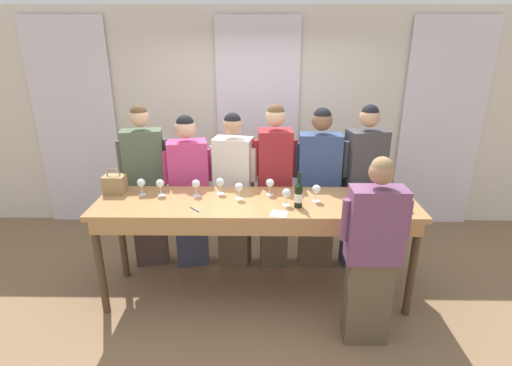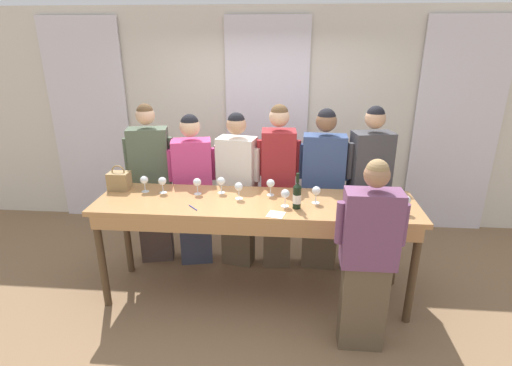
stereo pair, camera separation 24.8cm
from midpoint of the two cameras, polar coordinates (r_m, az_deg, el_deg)
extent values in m
plane|color=#846647|center=(4.19, -1.77, -15.49)|extent=(18.00, 18.00, 0.00)
cube|color=silver|center=(5.27, -1.11, 8.82)|extent=(12.00, 0.06, 2.80)
cube|color=white|center=(5.80, -25.45, 7.37)|extent=(1.04, 0.03, 2.69)
cube|color=white|center=(5.22, -1.13, 8.07)|extent=(1.04, 0.03, 2.69)
cube|color=white|center=(5.66, 23.83, 7.32)|extent=(1.04, 0.03, 2.69)
cube|color=#B27F4C|center=(3.70, -1.94, -2.95)|extent=(2.96, 0.74, 0.05)
cube|color=#B27F4C|center=(3.41, -2.19, -6.61)|extent=(2.84, 0.03, 0.12)
cylinder|color=#4C3823|center=(3.99, -23.06, -11.00)|extent=(0.07, 0.07, 0.97)
cylinder|color=#4C3823|center=(3.87, 19.69, -11.55)|extent=(0.07, 0.07, 0.97)
cylinder|color=#4C3823|center=(4.47, -20.15, -7.14)|extent=(0.07, 0.07, 0.97)
cylinder|color=#4C3823|center=(4.36, 17.30, -7.50)|extent=(0.07, 0.07, 0.97)
cylinder|color=black|center=(3.53, 4.09, -1.95)|extent=(0.07, 0.07, 0.20)
cone|color=black|center=(3.49, 4.14, -0.11)|extent=(0.07, 0.07, 0.04)
cylinder|color=black|center=(3.47, 4.17, 0.86)|extent=(0.03, 0.03, 0.09)
cylinder|color=white|center=(3.54, 4.09, -2.10)|extent=(0.07, 0.07, 0.08)
cube|color=#997A4C|center=(4.12, -21.17, -0.21)|extent=(0.20, 0.15, 0.18)
torus|color=#997A4C|center=(4.09, -21.34, 1.04)|extent=(0.14, 0.01, 0.14)
cylinder|color=white|center=(3.71, 18.49, -3.51)|extent=(0.07, 0.07, 0.00)
cylinder|color=white|center=(3.70, 18.56, -2.89)|extent=(0.01, 0.01, 0.08)
sphere|color=white|center=(3.67, 18.69, -1.80)|extent=(0.08, 0.08, 0.08)
sphere|color=maroon|center=(3.67, 18.68, -1.94)|extent=(0.05, 0.05, 0.05)
cylinder|color=white|center=(3.83, 0.14, -1.68)|extent=(0.07, 0.07, 0.00)
cylinder|color=white|center=(3.81, 0.14, -1.07)|extent=(0.01, 0.01, 0.08)
sphere|color=white|center=(3.79, 0.14, -0.01)|extent=(0.08, 0.08, 0.08)
cylinder|color=white|center=(4.02, -17.64, -1.58)|extent=(0.07, 0.07, 0.00)
cylinder|color=white|center=(4.01, -17.71, -0.99)|extent=(0.01, 0.01, 0.08)
sphere|color=white|center=(3.98, -17.83, 0.02)|extent=(0.08, 0.08, 0.08)
sphere|color=maroon|center=(3.99, -17.81, -0.11)|extent=(0.05, 0.05, 0.05)
cylinder|color=white|center=(3.96, -15.17, -1.69)|extent=(0.07, 0.07, 0.00)
cylinder|color=white|center=(3.94, -15.23, -1.10)|extent=(0.01, 0.01, 0.08)
sphere|color=white|center=(3.91, -15.33, -0.07)|extent=(0.08, 0.08, 0.08)
sphere|color=maroon|center=(3.92, -15.32, -0.20)|extent=(0.05, 0.05, 0.05)
cylinder|color=white|center=(3.87, -10.31, -1.77)|extent=(0.07, 0.07, 0.00)
cylinder|color=white|center=(3.86, -10.35, -1.17)|extent=(0.01, 0.01, 0.08)
sphere|color=white|center=(3.83, -10.42, -0.12)|extent=(0.08, 0.08, 0.08)
cylinder|color=white|center=(3.88, -6.93, -1.53)|extent=(0.07, 0.07, 0.00)
cylinder|color=white|center=(3.87, -6.96, -0.92)|extent=(0.01, 0.01, 0.08)
sphere|color=white|center=(3.84, -7.01, 0.12)|extent=(0.08, 0.08, 0.08)
sphere|color=maroon|center=(3.84, -7.00, -0.01)|extent=(0.05, 0.05, 0.05)
cylinder|color=white|center=(3.74, -4.33, -2.31)|extent=(0.07, 0.07, 0.00)
cylinder|color=white|center=(3.72, -4.35, -1.68)|extent=(0.01, 0.01, 0.08)
sphere|color=white|center=(3.69, -4.38, -0.60)|extent=(0.08, 0.08, 0.08)
sphere|color=maroon|center=(3.70, -4.37, -0.74)|extent=(0.05, 0.05, 0.05)
cylinder|color=white|center=(3.71, 6.64, -2.59)|extent=(0.07, 0.07, 0.00)
cylinder|color=white|center=(3.69, 6.67, -1.96)|extent=(0.01, 0.01, 0.08)
sphere|color=white|center=(3.66, 6.72, -0.87)|extent=(0.08, 0.08, 0.08)
sphere|color=maroon|center=(3.67, 6.71, -1.01)|extent=(0.05, 0.05, 0.05)
cylinder|color=white|center=(3.60, 2.38, -3.21)|extent=(0.07, 0.07, 0.00)
cylinder|color=white|center=(3.58, 2.39, -2.56)|extent=(0.01, 0.01, 0.08)
sphere|color=white|center=(3.55, 2.40, -1.44)|extent=(0.08, 0.08, 0.08)
cube|color=white|center=(3.42, 1.23, -4.47)|extent=(0.17, 0.17, 0.00)
cylinder|color=#193399|center=(3.56, -10.77, -3.77)|extent=(0.10, 0.11, 0.01)
cube|color=#473833|center=(4.67, -16.34, -6.19)|extent=(0.38, 0.26, 0.86)
cube|color=#4C5B47|center=(4.39, -17.33, 2.88)|extent=(0.45, 0.30, 0.68)
sphere|color=#DBAD89|center=(4.28, -17.99, 8.97)|extent=(0.20, 0.20, 0.20)
sphere|color=brown|center=(4.27, -18.04, 9.43)|extent=(0.17, 0.17, 0.17)
cylinder|color=#4C5B47|center=(4.35, -14.43, 3.73)|extent=(0.08, 0.08, 0.38)
cylinder|color=#4C5B47|center=(4.41, -20.32, 3.31)|extent=(0.08, 0.08, 0.38)
cube|color=#383D51|center=(4.57, -10.73, -6.74)|extent=(0.39, 0.28, 0.80)
cube|color=#C63D7A|center=(4.30, -11.35, 1.78)|extent=(0.45, 0.33, 0.63)
sphere|color=#DBAD89|center=(4.18, -11.78, 7.71)|extent=(0.21, 0.21, 0.21)
sphere|color=black|center=(4.17, -11.81, 8.21)|extent=(0.19, 0.19, 0.19)
cylinder|color=#C63D7A|center=(4.29, -8.36, 2.58)|extent=(0.08, 0.08, 0.35)
cylinder|color=#C63D7A|center=(4.29, -14.41, 2.17)|extent=(0.08, 0.08, 0.35)
cube|color=brown|center=(4.50, -4.65, -6.77)|extent=(0.37, 0.27, 0.82)
cube|color=silver|center=(4.21, -4.93, 2.12)|extent=(0.43, 0.32, 0.65)
sphere|color=tan|center=(4.10, -5.13, 8.24)|extent=(0.20, 0.20, 0.20)
sphere|color=black|center=(4.09, -5.14, 8.73)|extent=(0.18, 0.18, 0.18)
cylinder|color=silver|center=(4.14, -2.08, 2.57)|extent=(0.08, 0.08, 0.36)
cylinder|color=silver|center=(4.27, -7.75, 2.92)|extent=(0.08, 0.08, 0.36)
cube|color=brown|center=(4.47, 0.95, -6.55)|extent=(0.31, 0.24, 0.86)
cube|color=maroon|center=(4.17, 1.01, 2.98)|extent=(0.36, 0.29, 0.68)
sphere|color=#DBAD89|center=(4.06, 1.05, 9.48)|extent=(0.21, 0.21, 0.21)
sphere|color=brown|center=(4.05, 1.06, 9.98)|extent=(0.18, 0.18, 0.18)
cylinder|color=maroon|center=(4.17, 3.70, 3.67)|extent=(0.07, 0.07, 0.38)
cylinder|color=maroon|center=(4.15, -1.68, 3.63)|extent=(0.07, 0.07, 0.38)
cube|color=brown|center=(4.50, 6.98, -6.67)|extent=(0.38, 0.20, 0.84)
cube|color=#334775|center=(4.21, 7.41, 2.52)|extent=(0.45, 0.24, 0.67)
sphere|color=brown|center=(4.09, 7.71, 8.85)|extent=(0.21, 0.21, 0.21)
sphere|color=black|center=(4.09, 7.73, 9.35)|extent=(0.19, 0.19, 0.19)
cylinder|color=#334775|center=(4.22, 10.69, 3.08)|extent=(0.07, 0.07, 0.37)
cylinder|color=#334775|center=(4.19, 4.16, 3.25)|extent=(0.07, 0.07, 0.37)
cube|color=#383D51|center=(4.57, 12.94, -6.46)|extent=(0.37, 0.27, 0.86)
cube|color=#3D3D42|center=(4.28, 13.75, 2.83)|extent=(0.44, 0.31, 0.68)
sphere|color=tan|center=(4.17, 14.30, 9.13)|extent=(0.20, 0.20, 0.20)
sphere|color=black|center=(4.16, 14.34, 9.61)|extent=(0.18, 0.18, 0.18)
cylinder|color=#3D3D42|center=(4.36, 16.45, 3.59)|extent=(0.08, 0.08, 0.38)
cylinder|color=#3D3D42|center=(4.19, 11.05, 3.37)|extent=(0.08, 0.08, 0.38)
cube|color=brown|center=(3.54, 13.56, -16.04)|extent=(0.36, 0.19, 0.77)
cube|color=#704266|center=(3.18, 14.58, -5.91)|extent=(0.42, 0.22, 0.61)
sphere|color=#9E7051|center=(3.02, 15.30, 1.49)|extent=(0.19, 0.19, 0.19)
sphere|color=#93754C|center=(3.01, 15.36, 2.09)|extent=(0.17, 0.17, 0.17)
cylinder|color=#704266|center=(3.11, 10.49, -5.23)|extent=(0.07, 0.07, 0.34)
cylinder|color=#704266|center=(3.23, 18.67, -5.07)|extent=(0.07, 0.07, 0.34)
camera|label=1|loc=(0.12, -91.92, -0.71)|focal=28.00mm
camera|label=2|loc=(0.12, 88.08, 0.71)|focal=28.00mm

